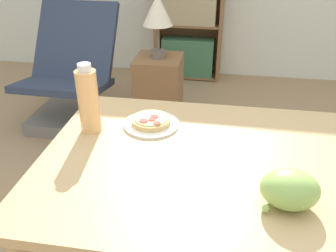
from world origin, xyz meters
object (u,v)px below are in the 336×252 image
lounge_chair_near (72,87)px  side_table (159,92)px  grape_bunch (290,189)px  table_lamp (158,13)px  pizza_on_plate (151,122)px  bookshelf (190,1)px  drink_bottle (88,100)px

lounge_chair_near → side_table: size_ratio=1.61×
grape_bunch → table_lamp: size_ratio=0.35×
pizza_on_plate → side_table: 1.39m
grape_bunch → bookshelf: size_ratio=0.10×
grape_bunch → table_lamp: (-0.68, 1.67, 0.09)m
pizza_on_plate → bookshelf: 2.33m
pizza_on_plate → grape_bunch: size_ratio=1.34×
bookshelf → side_table: bearing=-96.2°
pizza_on_plate → bookshelf: (-0.10, 2.33, 0.02)m
side_table → table_lamp: (0.00, 0.00, 0.59)m
bookshelf → side_table: bookshelf is taller
drink_bottle → table_lamp: table_lamp is taller
pizza_on_plate → grape_bunch: bearing=-39.5°
pizza_on_plate → drink_bottle: (-0.21, -0.07, 0.11)m
grape_bunch → drink_bottle: (-0.67, 0.31, 0.07)m
pizza_on_plate → drink_bottle: 0.25m
bookshelf → table_lamp: 1.05m
lounge_chair_near → side_table: bearing=6.2°
side_table → table_lamp: table_lamp is taller
drink_bottle → bookshelf: bookshelf is taller
table_lamp → drink_bottle: bearing=-89.9°
drink_bottle → side_table: bearing=90.1°
bookshelf → side_table: size_ratio=2.92×
grape_bunch → side_table: bearing=112.0°
grape_bunch → drink_bottle: bearing=155.4°
grape_bunch → lounge_chair_near: bearing=130.0°
pizza_on_plate → table_lamp: size_ratio=0.48×
bookshelf → table_lamp: bookshelf is taller
side_table → table_lamp: size_ratio=1.22×
table_lamp → grape_bunch: bearing=-68.0°
pizza_on_plate → side_table: size_ratio=0.39×
table_lamp → lounge_chair_near: bearing=-175.0°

